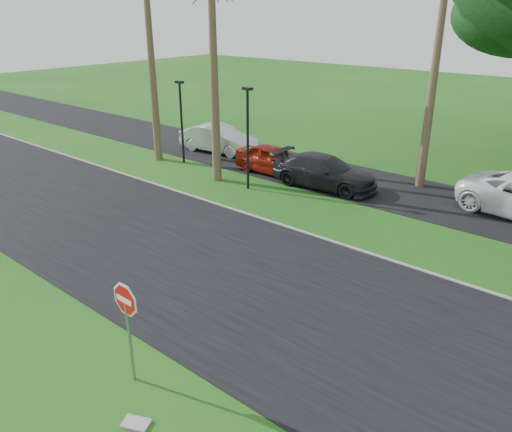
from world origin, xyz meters
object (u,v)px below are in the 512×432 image
(car_silver, at_px, (219,139))
(stop_sign_near, at_px, (127,313))
(car_red, at_px, (273,160))
(car_dark, at_px, (324,172))

(car_silver, bearing_deg, stop_sign_near, -148.70)
(car_red, xyz_separation_m, car_dark, (3.12, -0.13, 0.02))
(car_silver, height_order, car_red, car_silver)
(stop_sign_near, distance_m, car_red, 15.77)
(car_silver, relative_size, car_dark, 0.93)
(stop_sign_near, relative_size, car_silver, 0.55)
(car_silver, height_order, car_dark, car_silver)
(car_silver, xyz_separation_m, car_red, (4.92, -1.15, -0.06))
(car_silver, bearing_deg, car_red, -109.96)
(car_red, bearing_deg, stop_sign_near, -153.03)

